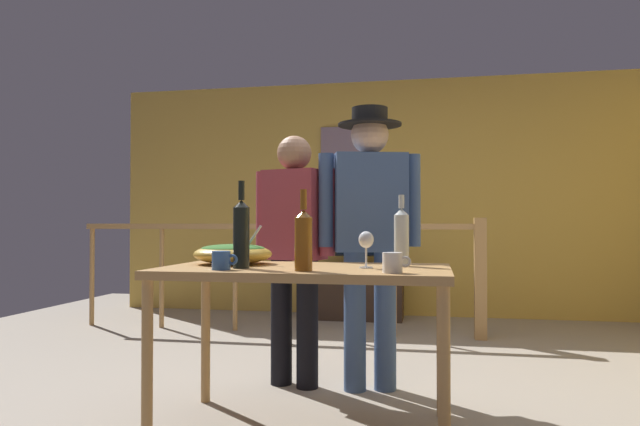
# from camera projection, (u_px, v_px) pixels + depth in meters

# --- Properties ---
(ground_plane) EXTENTS (7.97, 7.97, 0.00)m
(ground_plane) POSITION_uv_depth(u_px,v_px,m) (362.00, 390.00, 3.39)
(ground_plane) COLOR #9E9384
(back_wall) EXTENTS (6.13, 0.10, 2.52)m
(back_wall) POSITION_uv_depth(u_px,v_px,m) (394.00, 197.00, 6.23)
(back_wall) COLOR gold
(back_wall) RESTS_ON ground_plane
(framed_picture) EXTENTS (0.45, 0.03, 0.54)m
(framed_picture) POSITION_uv_depth(u_px,v_px,m) (341.00, 152.00, 6.28)
(framed_picture) COLOR slate
(stair_railing) EXTENTS (3.71, 0.10, 1.03)m
(stair_railing) POSITION_uv_depth(u_px,v_px,m) (333.00, 259.00, 5.12)
(stair_railing) COLOR #B2844C
(stair_railing) RESTS_ON ground_plane
(tv_console) EXTENTS (0.90, 0.40, 0.54)m
(tv_console) POSITION_uv_depth(u_px,v_px,m) (359.00, 292.00, 5.93)
(tv_console) COLOR #38281E
(tv_console) RESTS_ON ground_plane
(flat_screen_tv) EXTENTS (0.47, 0.12, 0.39)m
(flat_screen_tv) POSITION_uv_depth(u_px,v_px,m) (358.00, 243.00, 5.91)
(flat_screen_tv) COLOR black
(flat_screen_tv) RESTS_ON tv_console
(serving_table) EXTENTS (1.35, 0.74, 0.77)m
(serving_table) POSITION_uv_depth(u_px,v_px,m) (305.00, 284.00, 2.73)
(serving_table) COLOR #B2844C
(serving_table) RESTS_ON ground_plane
(salad_bowl) EXTENTS (0.40, 0.40, 0.20)m
(salad_bowl) POSITION_uv_depth(u_px,v_px,m) (233.00, 253.00, 2.92)
(salad_bowl) COLOR gold
(salad_bowl) RESTS_ON serving_table
(wine_glass) EXTENTS (0.07, 0.07, 0.17)m
(wine_glass) POSITION_uv_depth(u_px,v_px,m) (366.00, 242.00, 2.66)
(wine_glass) COLOR silver
(wine_glass) RESTS_ON serving_table
(wine_bottle_amber) EXTENTS (0.08, 0.08, 0.35)m
(wine_bottle_amber) POSITION_uv_depth(u_px,v_px,m) (303.00, 238.00, 2.50)
(wine_bottle_amber) COLOR brown
(wine_bottle_amber) RESTS_ON serving_table
(wine_bottle_dark) EXTENTS (0.08, 0.08, 0.40)m
(wine_bottle_dark) POSITION_uv_depth(u_px,v_px,m) (241.00, 233.00, 2.66)
(wine_bottle_dark) COLOR black
(wine_bottle_dark) RESTS_ON serving_table
(wine_bottle_clear) EXTENTS (0.07, 0.07, 0.34)m
(wine_bottle_clear) POSITION_uv_depth(u_px,v_px,m) (402.00, 236.00, 2.79)
(wine_bottle_clear) COLOR silver
(wine_bottle_clear) RESTS_ON serving_table
(mug_white) EXTENTS (0.12, 0.08, 0.09)m
(mug_white) POSITION_uv_depth(u_px,v_px,m) (393.00, 263.00, 2.41)
(mug_white) COLOR white
(mug_white) RESTS_ON serving_table
(mug_blue) EXTENTS (0.12, 0.08, 0.08)m
(mug_blue) POSITION_uv_depth(u_px,v_px,m) (222.00, 260.00, 2.57)
(mug_blue) COLOR #3866B2
(mug_blue) RESTS_ON serving_table
(person_standing_left) EXTENTS (0.52, 0.31, 1.51)m
(person_standing_left) POSITION_uv_depth(u_px,v_px,m) (294.00, 241.00, 3.49)
(person_standing_left) COLOR black
(person_standing_left) RESTS_ON ground_plane
(person_standing_right) EXTENTS (0.59, 0.38, 1.66)m
(person_standing_right) POSITION_uv_depth(u_px,v_px,m) (370.00, 221.00, 3.41)
(person_standing_right) COLOR #3D5684
(person_standing_right) RESTS_ON ground_plane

